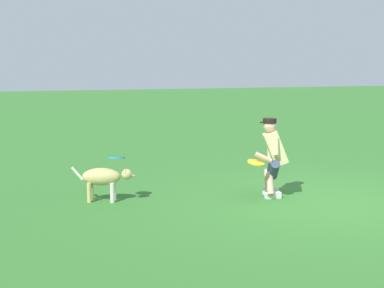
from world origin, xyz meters
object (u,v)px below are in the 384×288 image
Objects in this scene: dog at (104,178)px; frisbee_flying at (117,158)px; person at (273,155)px; frisbee_held at (256,163)px.

frisbee_flying reaches higher than dog.
frisbee_held is at bearing 38.35° from person.
frisbee_held is (-2.17, 0.46, -0.10)m from frisbee_flying.
frisbee_flying is (2.52, -0.30, 0.01)m from person.
frisbee_flying is 2.22m from frisbee_held.
frisbee_flying is at bearing 7.40° from person.
person is at bearing 173.24° from frisbee_flying.
person is at bearing 8.23° from dog.
dog is at bearing -12.34° from frisbee_held.
frisbee_flying reaches higher than frisbee_held.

